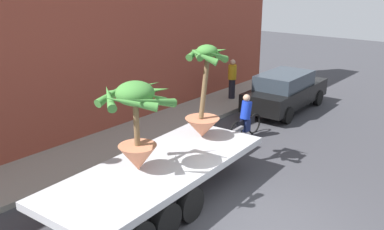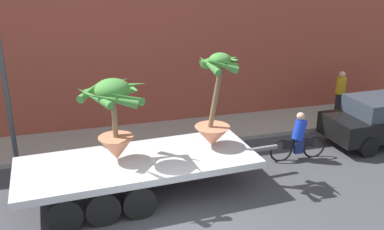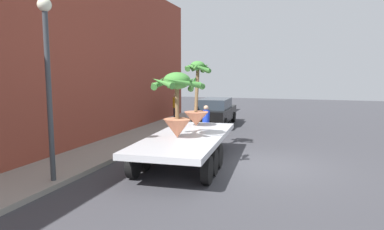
{
  "view_description": "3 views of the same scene",
  "coord_description": "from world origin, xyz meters",
  "px_view_note": "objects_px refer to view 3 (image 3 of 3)",
  "views": [
    {
      "loc": [
        -7.22,
        -3.91,
        5.28
      ],
      "look_at": [
        1.02,
        2.81,
        1.76
      ],
      "focal_mm": 39.78,
      "sensor_mm": 36.0,
      "label": 1
    },
    {
      "loc": [
        -1.96,
        -7.25,
        5.74
      ],
      "look_at": [
        1.05,
        3.19,
        1.79
      ],
      "focal_mm": 39.88,
      "sensor_mm": 36.0,
      "label": 2
    },
    {
      "loc": [
        -11.19,
        -1.03,
        3.07
      ],
      "look_at": [
        1.87,
        3.14,
        1.35
      ],
      "focal_mm": 31.7,
      "sensor_mm": 36.0,
      "label": 3
    }
  ],
  "objects_px": {
    "cyclist": "(206,123)",
    "parked_car": "(216,111)",
    "street_lamp": "(48,66)",
    "potted_palm_rear": "(197,99)",
    "potted_palm_middle": "(177,100)",
    "pedestrian_near_gate": "(176,107)",
    "flatbed_trailer": "(185,143)"
  },
  "relations": [
    {
      "from": "cyclist",
      "to": "parked_car",
      "type": "distance_m",
      "value": 3.6
    },
    {
      "from": "parked_car",
      "to": "street_lamp",
      "type": "height_order",
      "value": "street_lamp"
    },
    {
      "from": "potted_palm_rear",
      "to": "potted_palm_middle",
      "type": "xyz_separation_m",
      "value": [
        -2.67,
        -0.15,
        0.14
      ]
    },
    {
      "from": "pedestrian_near_gate",
      "to": "street_lamp",
      "type": "xyz_separation_m",
      "value": [
        -11.51,
        -0.72,
        2.19
      ]
    },
    {
      "from": "street_lamp",
      "to": "potted_palm_rear",
      "type": "bearing_deg",
      "value": -24.34
    },
    {
      "from": "flatbed_trailer",
      "to": "potted_palm_rear",
      "type": "xyz_separation_m",
      "value": [
        2.41,
        0.33,
        1.28
      ]
    },
    {
      "from": "potted_palm_rear",
      "to": "parked_car",
      "type": "xyz_separation_m",
      "value": [
        6.4,
        0.78,
        -1.23
      ]
    },
    {
      "from": "flatbed_trailer",
      "to": "parked_car",
      "type": "distance_m",
      "value": 8.89
    },
    {
      "from": "potted_palm_rear",
      "to": "potted_palm_middle",
      "type": "relative_size",
      "value": 1.21
    },
    {
      "from": "parked_car",
      "to": "cyclist",
      "type": "bearing_deg",
      "value": -173.84
    },
    {
      "from": "potted_palm_middle",
      "to": "pedestrian_near_gate",
      "type": "bearing_deg",
      "value": 20.74
    },
    {
      "from": "pedestrian_near_gate",
      "to": "street_lamp",
      "type": "relative_size",
      "value": 0.35
    },
    {
      "from": "parked_car",
      "to": "flatbed_trailer",
      "type": "bearing_deg",
      "value": -172.83
    },
    {
      "from": "potted_palm_rear",
      "to": "street_lamp",
      "type": "relative_size",
      "value": 0.53
    },
    {
      "from": "flatbed_trailer",
      "to": "pedestrian_near_gate",
      "type": "bearing_deg",
      "value": 22.35
    },
    {
      "from": "potted_palm_rear",
      "to": "flatbed_trailer",
      "type": "bearing_deg",
      "value": -172.16
    },
    {
      "from": "potted_palm_rear",
      "to": "potted_palm_middle",
      "type": "height_order",
      "value": "potted_palm_rear"
    },
    {
      "from": "potted_palm_middle",
      "to": "parked_car",
      "type": "height_order",
      "value": "potted_palm_middle"
    },
    {
      "from": "flatbed_trailer",
      "to": "potted_palm_middle",
      "type": "xyz_separation_m",
      "value": [
        -0.26,
        0.18,
        1.42
      ]
    },
    {
      "from": "potted_palm_middle",
      "to": "parked_car",
      "type": "distance_m",
      "value": 9.22
    },
    {
      "from": "parked_car",
      "to": "street_lamp",
      "type": "distance_m",
      "value": 12.17
    },
    {
      "from": "potted_palm_middle",
      "to": "pedestrian_near_gate",
      "type": "height_order",
      "value": "potted_palm_middle"
    },
    {
      "from": "parked_car",
      "to": "street_lamp",
      "type": "xyz_separation_m",
      "value": [
        -11.81,
        1.67,
        2.4
      ]
    },
    {
      "from": "cyclist",
      "to": "flatbed_trailer",
      "type": "bearing_deg",
      "value": -172.15
    },
    {
      "from": "street_lamp",
      "to": "flatbed_trailer",
      "type": "bearing_deg",
      "value": -42.88
    },
    {
      "from": "flatbed_trailer",
      "to": "street_lamp",
      "type": "distance_m",
      "value": 4.77
    },
    {
      "from": "potted_palm_rear",
      "to": "pedestrian_near_gate",
      "type": "xyz_separation_m",
      "value": [
        6.1,
        3.17,
        -1.01
      ]
    },
    {
      "from": "flatbed_trailer",
      "to": "cyclist",
      "type": "xyz_separation_m",
      "value": [
        5.24,
        0.72,
        -0.1
      ]
    },
    {
      "from": "potted_palm_rear",
      "to": "pedestrian_near_gate",
      "type": "bearing_deg",
      "value": 27.44
    },
    {
      "from": "potted_palm_rear",
      "to": "cyclist",
      "type": "relative_size",
      "value": 1.38
    },
    {
      "from": "potted_palm_middle",
      "to": "parked_car",
      "type": "xyz_separation_m",
      "value": [
        9.07,
        0.93,
        -1.36
      ]
    },
    {
      "from": "flatbed_trailer",
      "to": "parked_car",
      "type": "height_order",
      "value": "parked_car"
    }
  ]
}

